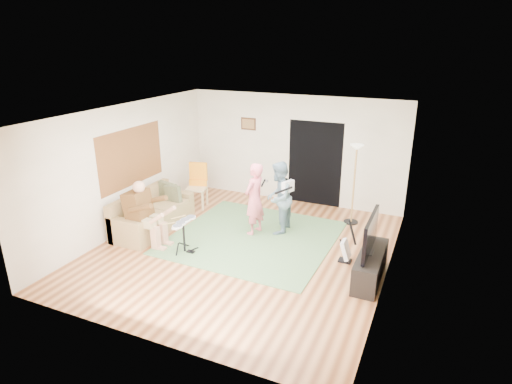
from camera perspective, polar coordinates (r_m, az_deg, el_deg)
floor at (r=8.60m, az=-1.76°, el=-7.61°), size 6.00×6.00×0.00m
walls at (r=8.07m, az=-1.86°, el=0.93°), size 5.50×6.00×2.70m
ceiling at (r=7.74m, az=-1.98°, el=10.43°), size 6.00×6.00×0.00m
window_blinds at (r=9.63m, az=-16.27°, el=4.51°), size 0.00×2.05×2.05m
doorway at (r=10.65m, az=7.85°, el=3.76°), size 2.10×0.00×2.10m
picture_frame at (r=11.07m, az=-1.02°, el=9.07°), size 0.42×0.03×0.32m
area_rug at (r=9.06m, az=-0.36°, el=-6.04°), size 3.32×3.26×0.02m
sofa at (r=9.68m, az=-13.89°, el=-3.20°), size 0.83×2.02×0.82m
drummer at (r=8.88m, az=-14.40°, el=-3.66°), size 0.87×0.48×1.33m
drum_kit at (r=8.49m, az=-9.57°, el=-6.06°), size 0.37×0.66×0.68m
singer at (r=8.97m, az=-0.22°, el=-0.96°), size 0.47×0.63×1.56m
microphone at (r=8.76m, az=0.97°, el=1.21°), size 0.06×0.06×0.24m
guitarist at (r=9.04m, az=3.04°, el=-0.79°), size 0.64×0.80×1.57m
guitar_held at (r=8.88m, az=4.27°, el=0.73°), size 0.32×0.60×0.26m
guitar_spare at (r=8.22m, az=11.93°, el=-7.53°), size 0.31×0.28×0.86m
torchiere_lamp at (r=9.59m, az=13.07°, el=2.83°), size 0.32×0.32×1.81m
dining_chair at (r=10.65m, az=-7.78°, el=0.03°), size 0.57×0.59×1.09m
tv_cabinet at (r=7.76m, az=14.99°, el=-9.49°), size 0.40×1.40×0.50m
television at (r=7.50m, az=15.02°, el=-5.41°), size 0.06×1.15×0.66m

